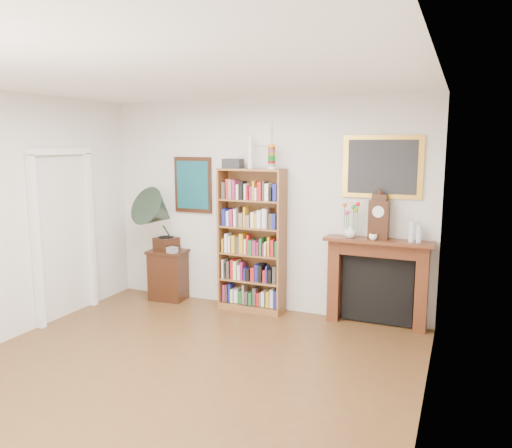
{
  "coord_description": "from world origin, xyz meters",
  "views": [
    {
      "loc": [
        2.47,
        -3.63,
        2.24
      ],
      "look_at": [
        0.28,
        1.6,
        1.31
      ],
      "focal_mm": 35.0,
      "sensor_mm": 36.0,
      "label": 1
    }
  ],
  "objects_px": {
    "fireplace": "(377,275)",
    "teacup": "(373,237)",
    "flower_vase": "(350,231)",
    "bottle_left": "(412,232)",
    "bottle_right": "(419,234)",
    "side_cabinet": "(168,275)",
    "gramophone": "(159,215)",
    "mantel_clock": "(379,218)",
    "cd_stack": "(172,250)",
    "bookshelf": "(252,232)"
  },
  "relations": [
    {
      "from": "bottle_right",
      "to": "teacup",
      "type": "bearing_deg",
      "value": -173.25
    },
    {
      "from": "bookshelf",
      "to": "gramophone",
      "type": "bearing_deg",
      "value": -173.86
    },
    {
      "from": "gramophone",
      "to": "mantel_clock",
      "type": "xyz_separation_m",
      "value": [
        2.99,
        0.18,
        0.11
      ]
    },
    {
      "from": "teacup",
      "to": "bottle_right",
      "type": "bearing_deg",
      "value": 6.75
    },
    {
      "from": "bottle_right",
      "to": "gramophone",
      "type": "bearing_deg",
      "value": -177.43
    },
    {
      "from": "mantel_clock",
      "to": "bottle_left",
      "type": "bearing_deg",
      "value": -0.57
    },
    {
      "from": "fireplace",
      "to": "gramophone",
      "type": "bearing_deg",
      "value": -175.37
    },
    {
      "from": "cd_stack",
      "to": "teacup",
      "type": "xyz_separation_m",
      "value": [
        2.73,
        0.11,
        0.37
      ]
    },
    {
      "from": "bottle_right",
      "to": "bookshelf",
      "type": "bearing_deg",
      "value": -179.27
    },
    {
      "from": "cd_stack",
      "to": "flower_vase",
      "type": "relative_size",
      "value": 0.73
    },
    {
      "from": "teacup",
      "to": "bottle_right",
      "type": "height_order",
      "value": "bottle_right"
    },
    {
      "from": "teacup",
      "to": "bottle_right",
      "type": "distance_m",
      "value": 0.52
    },
    {
      "from": "fireplace",
      "to": "gramophone",
      "type": "xyz_separation_m",
      "value": [
        -2.99,
        -0.21,
        0.6
      ]
    },
    {
      "from": "bookshelf",
      "to": "teacup",
      "type": "distance_m",
      "value": 1.59
    },
    {
      "from": "side_cabinet",
      "to": "teacup",
      "type": "relative_size",
      "value": 7.33
    },
    {
      "from": "teacup",
      "to": "cd_stack",
      "type": "bearing_deg",
      "value": -177.65
    },
    {
      "from": "mantel_clock",
      "to": "bottle_left",
      "type": "relative_size",
      "value": 2.26
    },
    {
      "from": "flower_vase",
      "to": "side_cabinet",
      "type": "bearing_deg",
      "value": -179.02
    },
    {
      "from": "bottle_left",
      "to": "bottle_right",
      "type": "bearing_deg",
      "value": 2.76
    },
    {
      "from": "mantel_clock",
      "to": "bottle_left",
      "type": "distance_m",
      "value": 0.41
    },
    {
      "from": "gramophone",
      "to": "teacup",
      "type": "relative_size",
      "value": 9.35
    },
    {
      "from": "bottle_right",
      "to": "cd_stack",
      "type": "bearing_deg",
      "value": -176.95
    },
    {
      "from": "mantel_clock",
      "to": "fireplace",
      "type": "bearing_deg",
      "value": 85.21
    },
    {
      "from": "side_cabinet",
      "to": "teacup",
      "type": "xyz_separation_m",
      "value": [
        2.88,
        0.0,
        0.77
      ]
    },
    {
      "from": "bottle_left",
      "to": "bottle_right",
      "type": "distance_m",
      "value": 0.08
    },
    {
      "from": "fireplace",
      "to": "side_cabinet",
      "type": "bearing_deg",
      "value": -177.12
    },
    {
      "from": "cd_stack",
      "to": "teacup",
      "type": "height_order",
      "value": "teacup"
    },
    {
      "from": "fireplace",
      "to": "teacup",
      "type": "xyz_separation_m",
      "value": [
        -0.05,
        -0.11,
        0.49
      ]
    },
    {
      "from": "teacup",
      "to": "bottle_left",
      "type": "relative_size",
      "value": 0.41
    },
    {
      "from": "bottle_right",
      "to": "fireplace",
      "type": "bearing_deg",
      "value": 173.31
    },
    {
      "from": "flower_vase",
      "to": "bottle_right",
      "type": "bearing_deg",
      "value": 1.24
    },
    {
      "from": "flower_vase",
      "to": "bottle_left",
      "type": "xyz_separation_m",
      "value": [
        0.71,
        0.01,
        0.04
      ]
    },
    {
      "from": "bookshelf",
      "to": "bottle_left",
      "type": "relative_size",
      "value": 9.14
    },
    {
      "from": "gramophone",
      "to": "teacup",
      "type": "xyz_separation_m",
      "value": [
        2.94,
        0.09,
        -0.11
      ]
    },
    {
      "from": "flower_vase",
      "to": "bottle_left",
      "type": "distance_m",
      "value": 0.72
    },
    {
      "from": "gramophone",
      "to": "flower_vase",
      "type": "bearing_deg",
      "value": 17.81
    },
    {
      "from": "bookshelf",
      "to": "mantel_clock",
      "type": "height_order",
      "value": "bookshelf"
    },
    {
      "from": "fireplace",
      "to": "bottle_right",
      "type": "xyz_separation_m",
      "value": [
        0.46,
        -0.05,
        0.55
      ]
    },
    {
      "from": "teacup",
      "to": "bottle_left",
      "type": "height_order",
      "value": "bottle_left"
    },
    {
      "from": "fireplace",
      "to": "bottle_left",
      "type": "height_order",
      "value": "bottle_left"
    },
    {
      "from": "fireplace",
      "to": "flower_vase",
      "type": "height_order",
      "value": "flower_vase"
    },
    {
      "from": "gramophone",
      "to": "teacup",
      "type": "distance_m",
      "value": 2.95
    },
    {
      "from": "bookshelf",
      "to": "cd_stack",
      "type": "relative_size",
      "value": 18.28
    },
    {
      "from": "bottle_left",
      "to": "side_cabinet",
      "type": "bearing_deg",
      "value": -179.01
    },
    {
      "from": "flower_vase",
      "to": "bottle_right",
      "type": "distance_m",
      "value": 0.8
    },
    {
      "from": "fireplace",
      "to": "cd_stack",
      "type": "xyz_separation_m",
      "value": [
        -2.78,
        -0.23,
        0.12
      ]
    },
    {
      "from": "cd_stack",
      "to": "mantel_clock",
      "type": "xyz_separation_m",
      "value": [
        2.78,
        0.2,
        0.59
      ]
    },
    {
      "from": "side_cabinet",
      "to": "bottle_right",
      "type": "distance_m",
      "value": 3.49
    },
    {
      "from": "gramophone",
      "to": "teacup",
      "type": "bearing_deg",
      "value": 16.68
    },
    {
      "from": "mantel_clock",
      "to": "cd_stack",
      "type": "bearing_deg",
      "value": -172.62
    }
  ]
}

